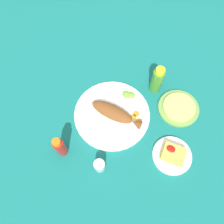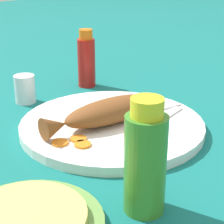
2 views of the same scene
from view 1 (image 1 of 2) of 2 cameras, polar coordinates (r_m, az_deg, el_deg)
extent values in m
plane|color=#146B66|center=(1.06, 0.00, -0.85)|extent=(4.00, 4.00, 0.00)
cylinder|color=white|center=(1.05, 0.00, -0.65)|extent=(0.36, 0.36, 0.02)
ellipsoid|color=brown|center=(1.02, 0.00, 0.07)|extent=(0.22, 0.09, 0.05)
cone|color=brown|center=(1.01, 6.39, -2.99)|extent=(0.05, 0.05, 0.04)
cube|color=silver|center=(1.05, -2.01, 0.84)|extent=(0.11, 0.03, 0.00)
cube|color=silver|center=(1.08, -6.18, 3.12)|extent=(0.07, 0.03, 0.00)
cube|color=silver|center=(1.07, 0.07, 3.24)|extent=(0.11, 0.03, 0.00)
cube|color=silver|center=(1.09, -4.74, 4.05)|extent=(0.07, 0.03, 0.00)
cylinder|color=orange|center=(1.03, 7.05, -2.45)|extent=(0.03, 0.03, 0.00)
cylinder|color=orange|center=(1.04, 5.54, -1.35)|extent=(0.03, 0.03, 0.00)
cylinder|color=orange|center=(1.05, 6.36, -0.47)|extent=(0.03, 0.03, 0.00)
ellipsoid|color=#6BB233|center=(1.08, 5.06, 4.35)|extent=(0.04, 0.03, 0.02)
ellipsoid|color=#6BB233|center=(1.08, 3.80, 4.56)|extent=(0.04, 0.04, 0.02)
cylinder|color=#B21914|center=(0.97, -13.30, -8.99)|extent=(0.05, 0.05, 0.12)
cylinder|color=orange|center=(0.90, -14.29, -7.73)|extent=(0.03, 0.03, 0.02)
cylinder|color=#3D8428|center=(1.09, 11.62, 7.98)|extent=(0.06, 0.06, 0.14)
cylinder|color=yellow|center=(1.03, 12.47, 10.41)|extent=(0.04, 0.04, 0.02)
cylinder|color=silver|center=(0.96, -3.29, -13.82)|extent=(0.05, 0.05, 0.06)
cylinder|color=white|center=(0.97, -3.24, -14.01)|extent=(0.04, 0.04, 0.03)
cylinder|color=white|center=(1.03, 15.37, -10.90)|extent=(0.17, 0.17, 0.01)
cube|color=gold|center=(1.00, 15.72, -10.56)|extent=(0.10, 0.08, 0.04)
ellipsoid|color=#AD140F|center=(0.98, 15.16, -9.27)|extent=(0.04, 0.03, 0.01)
cylinder|color=#6B9E4C|center=(1.12, 16.94, 0.95)|extent=(0.20, 0.20, 0.01)
cylinder|color=#E0C666|center=(1.11, 17.12, 1.24)|extent=(0.16, 0.16, 0.01)
camera|label=2|loc=(1.18, 36.81, 20.38)|focal=65.00mm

